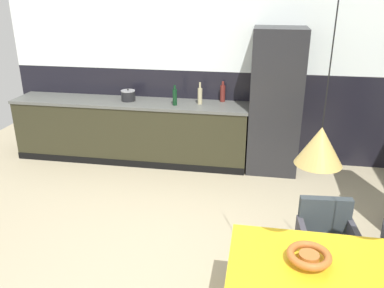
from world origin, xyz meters
name	(u,v)px	position (x,y,z in m)	size (l,w,h in m)	color
ground_plane	(179,280)	(0.00, 0.00, 0.00)	(8.21, 8.21, 0.00)	tan
back_wall_splashback_dark	(217,115)	(0.00, 2.93, 0.67)	(6.32, 0.12, 1.34)	black
back_wall_panel_upper	(220,23)	(0.00, 2.93, 2.01)	(6.32, 0.12, 1.34)	white
kitchen_counter	(131,131)	(-1.27, 2.57, 0.46)	(3.51, 0.63, 0.92)	#2C2A1A
refrigerator_column	(275,102)	(0.84, 2.57, 1.00)	(0.69, 0.60, 2.00)	#232326
dining_table	(358,273)	(1.34, -0.52, 0.68)	(1.74, 0.77, 0.73)	gold
armchair_head_of_table	(326,232)	(1.27, 0.27, 0.48)	(0.52, 0.51, 0.75)	#383D43
fruit_bowl	(309,256)	(1.02, -0.53, 0.79)	(0.30, 0.30, 0.09)	#B2662D
cooking_pot	(128,96)	(-1.29, 2.60, 1.00)	(0.21, 0.21, 0.18)	black
bottle_wine_green	(223,93)	(0.08, 2.80, 1.04)	(0.07, 0.07, 0.30)	maroon
bottle_oil_tall	(175,97)	(-0.56, 2.49, 1.04)	(0.06, 0.06, 0.29)	#0F3319
bottle_spice_small	(200,96)	(-0.22, 2.60, 1.04)	(0.07, 0.07, 0.31)	tan
pendant_lamp_over_table_near	(320,146)	(1.00, -0.51, 1.58)	(0.29, 0.29, 1.16)	black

